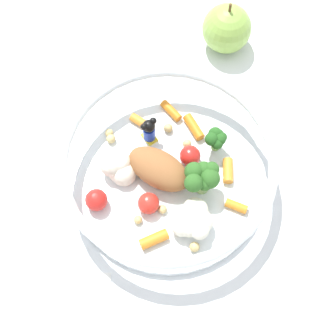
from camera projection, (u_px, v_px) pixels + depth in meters
name	position (u px, v px, depth m)	size (l,w,h in m)	color
ground_plane	(176.00, 194.00, 0.60)	(2.40, 2.40, 0.00)	white
food_container	(168.00, 172.00, 0.57)	(0.25, 0.25, 0.06)	white
loose_apple	(227.00, 28.00, 0.66)	(0.07, 0.07, 0.08)	#8CB74C
folded_napkin	(59.00, 331.00, 0.53)	(0.11, 0.12, 0.01)	white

